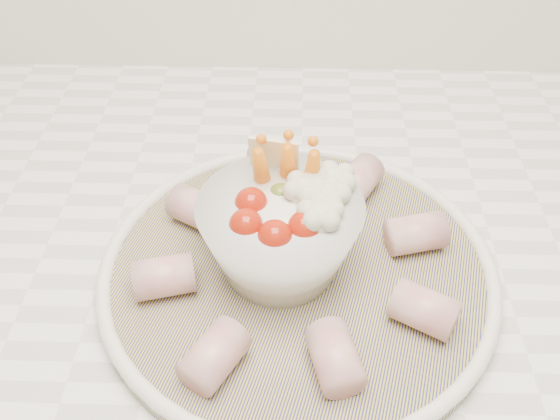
{
  "coord_description": "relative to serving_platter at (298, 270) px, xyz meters",
  "views": [
    {
      "loc": [
        -0.01,
        1.05,
        1.32
      ],
      "look_at": [
        -0.02,
        1.4,
        1.0
      ],
      "focal_mm": 40.0,
      "sensor_mm": 36.0,
      "label": 1
    }
  ],
  "objects": [
    {
      "name": "cured_meat_rolls",
      "position": [
        -0.0,
        0.0,
        0.02
      ],
      "size": [
        0.26,
        0.27,
        0.03
      ],
      "color": "#BD565D",
      "rests_on": "serving_platter"
    },
    {
      "name": "serving_platter",
      "position": [
        0.0,
        0.0,
        0.0
      ],
      "size": [
        0.4,
        0.4,
        0.02
      ],
      "color": "navy",
      "rests_on": "kitchen_counter"
    },
    {
      "name": "veggie_bowl",
      "position": [
        -0.01,
        0.0,
        0.04
      ],
      "size": [
        0.13,
        0.13,
        0.1
      ],
      "color": "white",
      "rests_on": "serving_platter"
    }
  ]
}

